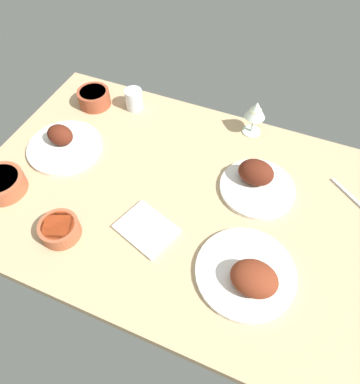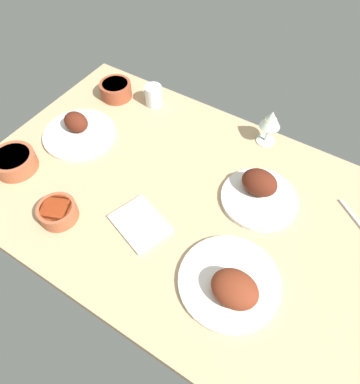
% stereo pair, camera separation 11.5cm
% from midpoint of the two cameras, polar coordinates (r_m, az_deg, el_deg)
% --- Properties ---
extents(dining_table, '(1.40, 0.90, 0.04)m').
position_cam_midpoint_polar(dining_table, '(1.18, -2.78, -1.35)').
color(dining_table, tan).
rests_on(dining_table, ground).
extents(plate_center_main, '(0.29, 0.29, 0.09)m').
position_cam_midpoint_polar(plate_center_main, '(1.00, 7.93, -13.49)').
color(plate_center_main, silver).
rests_on(plate_center_main, dining_table).
extents(plate_far_side, '(0.25, 0.25, 0.10)m').
position_cam_midpoint_polar(plate_far_side, '(1.18, 9.65, 1.63)').
color(plate_far_side, silver).
rests_on(plate_far_side, dining_table).
extents(plate_near_viewer, '(0.27, 0.27, 0.09)m').
position_cam_midpoint_polar(plate_near_viewer, '(1.37, -20.74, 7.26)').
color(plate_near_viewer, silver).
rests_on(plate_near_viewer, dining_table).
extents(bowl_soup, '(0.13, 0.13, 0.06)m').
position_cam_midpoint_polar(bowl_soup, '(1.52, -16.00, 14.47)').
color(bowl_soup, brown).
rests_on(bowl_soup, dining_table).
extents(bowl_cream, '(0.15, 0.15, 0.06)m').
position_cam_midpoint_polar(bowl_cream, '(1.32, -29.25, 1.06)').
color(bowl_cream, '#A35133').
rests_on(bowl_cream, dining_table).
extents(bowl_sauce, '(0.12, 0.12, 0.05)m').
position_cam_midpoint_polar(bowl_sauce, '(1.14, -21.76, -5.81)').
color(bowl_sauce, '#A35133').
rests_on(bowl_sauce, dining_table).
extents(wine_glass, '(0.08, 0.08, 0.14)m').
position_cam_midpoint_polar(wine_glass, '(1.31, 9.73, 12.65)').
color(wine_glass, silver).
rests_on(wine_glass, dining_table).
extents(water_tumbler, '(0.07, 0.07, 0.08)m').
position_cam_midpoint_polar(water_tumbler, '(1.46, -9.81, 14.52)').
color(water_tumbler, silver).
rests_on(water_tumbler, dining_table).
extents(folded_napkin, '(0.20, 0.18, 0.01)m').
position_cam_midpoint_polar(folded_napkin, '(1.10, -8.49, -6.17)').
color(folded_napkin, white).
rests_on(folded_napkin, dining_table).
extents(fork_loose, '(0.16, 0.12, 0.01)m').
position_cam_midpoint_polar(fork_loose, '(1.26, 24.05, -1.18)').
color(fork_loose, silver).
rests_on(fork_loose, dining_table).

